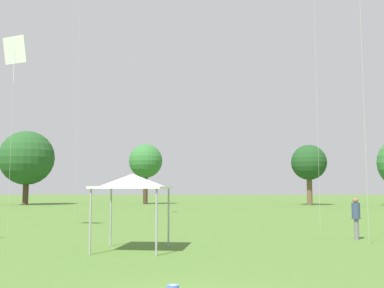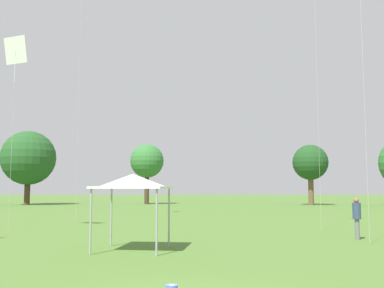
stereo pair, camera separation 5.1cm
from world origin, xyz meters
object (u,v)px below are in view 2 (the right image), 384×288
Objects in this scene: person_standing_1 at (357,214)px; canopy_tent at (133,182)px; distant_tree_3 at (147,161)px; distant_tree_0 at (28,158)px; kite_3 at (15,53)px; distant_tree_2 at (310,163)px.

person_standing_1 is 0.66× the size of canopy_tent.
canopy_tent is 47.64m from distant_tree_3.
distant_tree_0 reaches higher than canopy_tent.
kite_3 is at bearing -69.18° from distant_tree_0.
distant_tree_0 is 1.18× the size of distant_tree_3.
person_standing_1 is 0.17× the size of kite_3.
kite_3 reaches higher than distant_tree_3.
distant_tree_0 is 38.02m from distant_tree_2.
kite_3 is at bearing 137.28° from canopy_tent.
distant_tree_2 is (38.01, 0.20, -0.71)m from distant_tree_0.
canopy_tent is at bearing 75.59° from person_standing_1.
distant_tree_3 is (1.75, 40.12, -3.46)m from kite_3.
canopy_tent is at bearing -63.77° from distant_tree_0.
distant_tree_0 is at bearing -3.48° from kite_3.
distant_tree_0 is (-30.75, 40.14, 5.22)m from person_standing_1.
distant_tree_0 is (-21.59, 43.82, 3.87)m from canopy_tent.
person_standing_1 is 50.83m from distant_tree_0.
person_standing_1 is at bearing -52.55° from distant_tree_0.
distant_tree_0 reaches higher than person_standing_1.
person_standing_1 is 0.22× the size of distant_tree_2.
kite_3 is at bearing -92.49° from distant_tree_3.
distant_tree_2 is at bearing -57.29° from kite_3.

